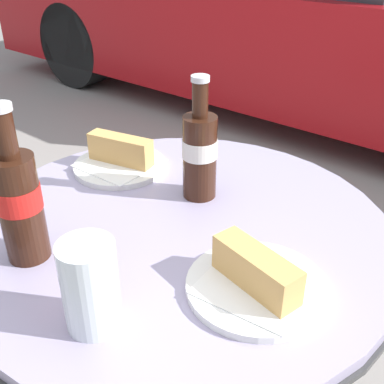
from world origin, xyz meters
TOP-DOWN VIEW (x-y plane):
  - bistro_table at (0.00, 0.00)m, footprint 0.78×0.78m
  - cola_bottle_left at (-0.04, 0.11)m, footprint 0.07×0.07m
  - cola_bottle_right at (-0.13, -0.22)m, footprint 0.07×0.07m
  - drinking_glass at (0.07, -0.25)m, footprint 0.08×0.08m
  - lunch_plate_near at (0.20, -0.06)m, footprint 0.21×0.21m
  - lunch_plate_far at (-0.24, 0.09)m, footprint 0.20×0.20m
  - parked_car at (-1.22, 2.55)m, footprint 4.51×1.71m

SIDE VIEW (x-z plane):
  - bistro_table at x=0.00m, z-range 0.19..0.88m
  - parked_car at x=-1.22m, z-range -0.03..1.23m
  - lunch_plate_near at x=0.20m, z-range 0.68..0.75m
  - lunch_plate_far at x=-0.24m, z-range 0.68..0.76m
  - drinking_glass at x=0.07m, z-range 0.69..0.82m
  - cola_bottle_left at x=-0.04m, z-range 0.67..0.91m
  - cola_bottle_right at x=-0.13m, z-range 0.67..0.93m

